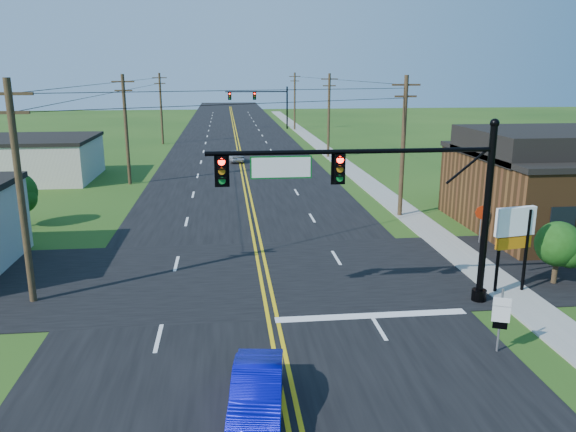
{
  "coord_description": "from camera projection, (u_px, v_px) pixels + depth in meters",
  "views": [
    {
      "loc": [
        -1.45,
        -12.58,
        9.23
      ],
      "look_at": [
        1.08,
        10.0,
        3.35
      ],
      "focal_mm": 35.0,
      "sensor_mm": 36.0,
      "label": 1
    }
  ],
  "objects": [
    {
      "name": "road_main",
      "position": [
        238.0,
        156.0,
        62.67
      ],
      "size": [
        16.0,
        220.0,
        0.04
      ],
      "primitive_type": "cube",
      "color": "black",
      "rests_on": "ground"
    },
    {
      "name": "road_cross",
      "position": [
        260.0,
        275.0,
        26.11
      ],
      "size": [
        70.0,
        10.0,
        0.04
      ],
      "primitive_type": "cube",
      "color": "black",
      "rests_on": "ground"
    },
    {
      "name": "sidewalk",
      "position": [
        350.0,
        169.0,
        54.17
      ],
      "size": [
        2.0,
        160.0,
        0.08
      ],
      "primitive_type": "cube",
      "color": "gray",
      "rests_on": "ground"
    },
    {
      "name": "signal_mast_main",
      "position": [
        378.0,
        191.0,
        21.54
      ],
      "size": [
        11.3,
        0.6,
        7.48
      ],
      "color": "black",
      "rests_on": "ground"
    },
    {
      "name": "signal_mast_far",
      "position": [
        260.0,
        101.0,
        90.87
      ],
      "size": [
        10.98,
        0.6,
        7.48
      ],
      "color": "black",
      "rests_on": "ground"
    },
    {
      "name": "cream_bldg_far",
      "position": [
        22.0,
        159.0,
        48.61
      ],
      "size": [
        12.2,
        9.2,
        3.7
      ],
      "color": "beige",
      "rests_on": "ground"
    },
    {
      "name": "utility_pole_left_a",
      "position": [
        20.0,
        190.0,
        21.98
      ],
      "size": [
        1.8,
        0.28,
        9.0
      ],
      "color": "#342617",
      "rests_on": "ground"
    },
    {
      "name": "utility_pole_left_b",
      "position": [
        126.0,
        128.0,
        46.03
      ],
      "size": [
        1.8,
        0.28,
        9.0
      ],
      "color": "#342617",
      "rests_on": "ground"
    },
    {
      "name": "utility_pole_left_c",
      "position": [
        161.0,
        107.0,
        72.0
      ],
      "size": [
        1.8,
        0.28,
        9.0
      ],
      "color": "#342617",
      "rests_on": "ground"
    },
    {
      "name": "utility_pole_right_a",
      "position": [
        403.0,
        144.0,
        35.61
      ],
      "size": [
        1.8,
        0.28,
        9.0
      ],
      "color": "#342617",
      "rests_on": "ground"
    },
    {
      "name": "utility_pole_right_b",
      "position": [
        329.0,
        114.0,
        60.62
      ],
      "size": [
        1.8,
        0.28,
        9.0
      ],
      "color": "#342617",
      "rests_on": "ground"
    },
    {
      "name": "utility_pole_right_c",
      "position": [
        295.0,
        100.0,
        89.48
      ],
      "size": [
        1.8,
        0.28,
        9.0
      ],
      "color": "#342617",
      "rests_on": "ground"
    },
    {
      "name": "tree_right_back",
      "position": [
        468.0,
        165.0,
        40.66
      ],
      "size": [
        3.0,
        3.0,
        4.1
      ],
      "color": "#342617",
      "rests_on": "ground"
    },
    {
      "name": "shrub_corner",
      "position": [
        558.0,
        244.0,
        24.65
      ],
      "size": [
        2.0,
        2.0,
        2.86
      ],
      "color": "#342617",
      "rests_on": "ground"
    },
    {
      "name": "tree_left",
      "position": [
        17.0,
        192.0,
        33.68
      ],
      "size": [
        2.4,
        2.4,
        3.37
      ],
      "color": "#342617",
      "rests_on": "ground"
    },
    {
      "name": "blue_car",
      "position": [
        257.0,
        393.0,
        15.43
      ],
      "size": [
        1.82,
        4.07,
        1.3
      ],
      "primitive_type": "imported",
      "rotation": [
        0.0,
        0.0,
        -0.12
      ],
      "color": "#0708A5",
      "rests_on": "ground"
    },
    {
      "name": "distant_car",
      "position": [
        235.0,
        156.0,
        58.59
      ],
      "size": [
        2.02,
        3.82,
        1.24
      ],
      "primitive_type": "imported",
      "rotation": [
        0.0,
        0.0,
        3.3
      ],
      "color": "silver",
      "rests_on": "ground"
    },
    {
      "name": "route_sign",
      "position": [
        501.0,
        316.0,
        18.63
      ],
      "size": [
        0.55,
        0.24,
        2.3
      ],
      "rotation": [
        0.0,
        0.0,
        -0.38
      ],
      "color": "slate",
      "rests_on": "ground"
    },
    {
      "name": "stop_sign",
      "position": [
        481.0,
        216.0,
        30.61
      ],
      "size": [
        0.76,
        0.14,
        2.14
      ],
      "rotation": [
        0.0,
        0.0,
        -0.14
      ],
      "color": "slate",
      "rests_on": "ground"
    },
    {
      "name": "pylon_sign",
      "position": [
        514.0,
        231.0,
        23.47
      ],
      "size": [
        1.84,
        0.59,
        3.76
      ],
      "rotation": [
        0.0,
        0.0,
        0.19
      ],
      "color": "black",
      "rests_on": "ground"
    }
  ]
}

